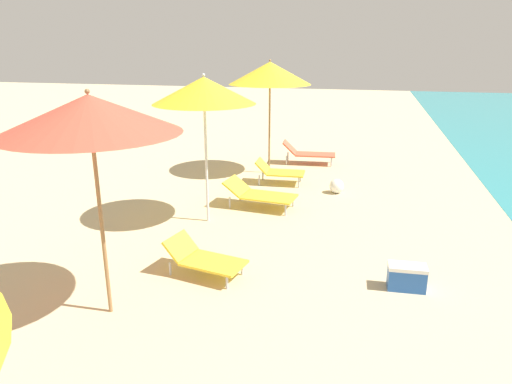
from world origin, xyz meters
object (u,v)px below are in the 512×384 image
Objects in this scene: cooler_box at (407,277)px; lounger_fourth_shoreside at (259,194)px; umbrella_third at (90,114)px; umbrella_farthest at (270,73)px; lounger_third_shoreside at (204,258)px; lounger_farthest_inland at (279,171)px; beach_ball at (337,186)px; umbrella_fourth at (204,91)px; lounger_farthest_shoreside at (308,153)px.

lounger_fourth_shoreside is at bearing 134.16° from cooler_box.
umbrella_third is at bearing -158.33° from cooler_box.
umbrella_farthest reaches higher than umbrella_third.
lounger_farthest_inland is at bearing 99.84° from lounger_third_shoreside.
beach_ball is at bearing 82.08° from lounger_third_shoreside.
lounger_fourth_shoreside is 1.85m from lounger_farthest_inland.
umbrella_fourth is 3.86m from umbrella_farthest.
umbrella_third is 2.24× the size of lounger_third_shoreside.
lounger_third_shoreside is 3.00m from cooler_box.
umbrella_farthest is 2.44× the size of lounger_farthest_inland.
umbrella_third is at bearing -92.95° from umbrella_fourth.
cooler_box is (2.86, -2.94, -0.12)m from lounger_fourth_shoreside.
lounger_farthest_inland is at bearing 80.38° from umbrella_third.
umbrella_fourth is 0.96× the size of umbrella_farthest.
beach_ball is (2.55, 5.87, -2.44)m from umbrella_third.
umbrella_fourth is at bearing -110.01° from lounger_farthest_inland.
umbrella_farthest reaches higher than lounger_farthest_shoreside.
umbrella_fourth reaches higher than lounger_third_shoreside.
umbrella_farthest is 1.92× the size of lounger_farthest_shoreside.
umbrella_third reaches higher than cooler_box.
lounger_third_shoreside is 2.35× the size of cooler_box.
beach_ball is (1.93, -1.41, -2.48)m from umbrella_farthest.
lounger_third_shoreside is at bearing -175.07° from cooler_box.
lounger_fourth_shoreside is at bearing 77.50° from umbrella_third.
umbrella_farthest is at bearing 112.50° from lounger_farthest_inland.
umbrella_fourth is 2.61m from lounger_fourth_shoreside.
lounger_farthest_shoreside is 2.85m from beach_ball.
lounger_farthest_shoreside is (0.52, 4.05, 0.03)m from lounger_fourth_shoreside.
umbrella_third is at bearing -94.86° from umbrella_farthest.
lounger_third_shoreside is 6.46m from umbrella_farthest.
cooler_box is at bearing -73.32° from beach_ball.
lounger_third_shoreside is 3.79× the size of beach_ball.
beach_ball is (1.48, -0.45, -0.15)m from lounger_farthest_inland.
umbrella_farthest reaches higher than beach_ball.
umbrella_fourth is 3.75m from lounger_farthest_inland.
lounger_third_shoreside is 3.20m from lounger_fourth_shoreside.
umbrella_farthest reaches higher than cooler_box.
umbrella_fourth reaches higher than lounger_fourth_shoreside.
umbrella_farthest is 5.46× the size of cooler_box.
umbrella_farthest is (0.44, 3.83, 0.09)m from umbrella_fourth.
umbrella_fourth is 5.23× the size of cooler_box.
umbrella_farthest is 2.78m from lounger_farthest_shoreside.
lounger_farthest_inland is 2.24× the size of cooler_box.
lounger_farthest_inland is at bearing -64.75° from umbrella_farthest.
umbrella_farthest is (-0.37, 2.81, 2.35)m from lounger_fourth_shoreside.
lounger_third_shoreside is 0.43× the size of umbrella_farthest.
umbrella_third is 3.45m from umbrella_fourth.
lounger_fourth_shoreside reaches higher than cooler_box.
umbrella_fourth is 2.34× the size of lounger_farthest_inland.
umbrella_third is 0.97× the size of umbrella_farthest.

